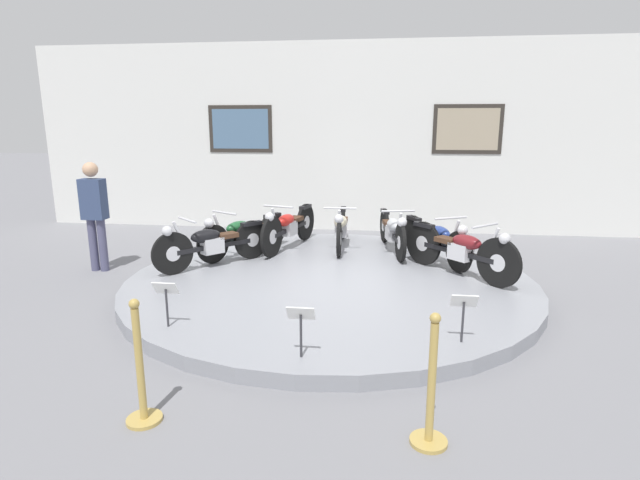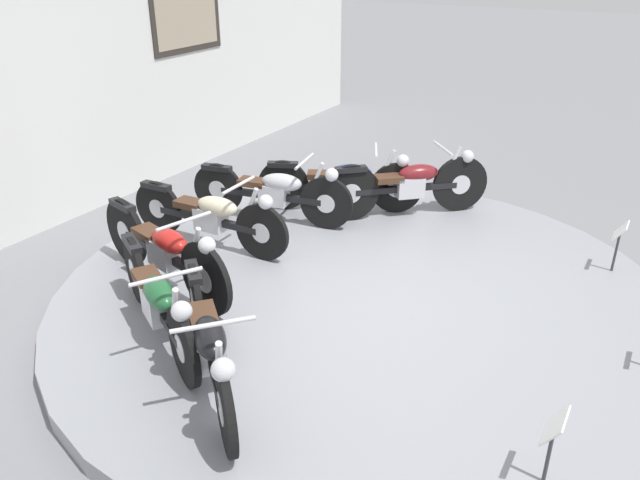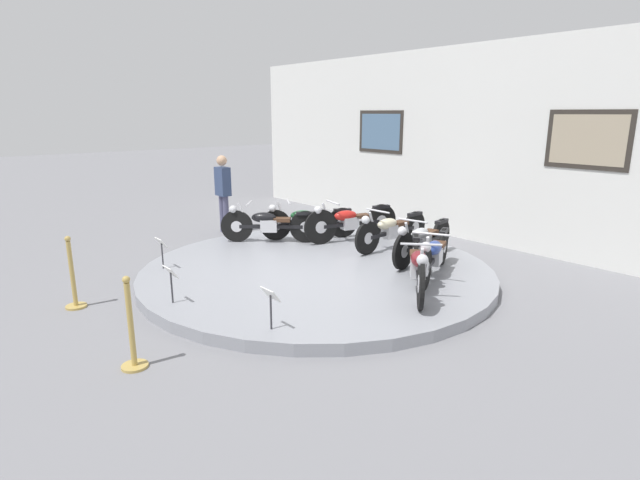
# 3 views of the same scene
# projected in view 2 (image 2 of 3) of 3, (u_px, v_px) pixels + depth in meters

# --- Properties ---
(ground_plane) EXTENTS (60.00, 60.00, 0.00)m
(ground_plane) POSITION_uv_depth(u_px,v_px,m) (362.00, 303.00, 5.94)
(ground_plane) COLOR slate
(display_platform) EXTENTS (5.73, 5.73, 0.16)m
(display_platform) POSITION_uv_depth(u_px,v_px,m) (362.00, 295.00, 5.91)
(display_platform) COLOR gray
(display_platform) RESTS_ON ground_plane
(back_wall) EXTENTS (14.00, 0.22, 3.97)m
(back_wall) POSITION_uv_depth(u_px,v_px,m) (37.00, 53.00, 6.93)
(back_wall) COLOR silver
(back_wall) RESTS_ON ground_plane
(motorcycle_black) EXTENTS (1.37, 1.50, 0.79)m
(motorcycle_black) POSITION_uv_depth(u_px,v_px,m) (209.00, 343.00, 4.41)
(motorcycle_black) COLOR black
(motorcycle_black) RESTS_ON display_platform
(motorcycle_green) EXTENTS (1.05, 1.71, 0.78)m
(motorcycle_green) POSITION_uv_depth(u_px,v_px,m) (158.00, 300.00, 4.96)
(motorcycle_green) COLOR black
(motorcycle_green) RESTS_ON display_platform
(motorcycle_red) EXTENTS (0.67, 1.97, 0.82)m
(motorcycle_red) POSITION_uv_depth(u_px,v_px,m) (165.00, 249.00, 5.71)
(motorcycle_red) COLOR black
(motorcycle_red) RESTS_ON display_platform
(motorcycle_cream) EXTENTS (0.54, 1.96, 0.78)m
(motorcycle_cream) POSITION_uv_depth(u_px,v_px,m) (211.00, 214.00, 6.51)
(motorcycle_cream) COLOR black
(motorcycle_cream) RESTS_ON display_platform
(motorcycle_silver) EXTENTS (0.56, 1.94, 0.78)m
(motorcycle_silver) POSITION_uv_depth(u_px,v_px,m) (274.00, 191.00, 7.12)
(motorcycle_silver) COLOR black
(motorcycle_silver) RESTS_ON display_platform
(motorcycle_blue) EXTENTS (0.91, 1.79, 0.78)m
(motorcycle_blue) POSITION_uv_depth(u_px,v_px,m) (343.00, 181.00, 7.40)
(motorcycle_blue) COLOR black
(motorcycle_blue) RESTS_ON display_platform
(motorcycle_maroon) EXTENTS (1.41, 1.53, 0.81)m
(motorcycle_maroon) POSITION_uv_depth(u_px,v_px,m) (410.00, 183.00, 7.27)
(motorcycle_maroon) COLOR black
(motorcycle_maroon) RESTS_ON display_platform
(info_placard_front_left) EXTENTS (0.26, 0.11, 0.51)m
(info_placard_front_left) POSITION_uv_depth(u_px,v_px,m) (553.00, 435.00, 3.61)
(info_placard_front_left) COLOR #333338
(info_placard_front_left) RESTS_ON display_platform
(info_placard_front_right) EXTENTS (0.26, 0.11, 0.51)m
(info_placard_front_right) POSITION_uv_depth(u_px,v_px,m) (619.00, 237.00, 6.02)
(info_placard_front_right) COLOR #333338
(info_placard_front_right) RESTS_ON display_platform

